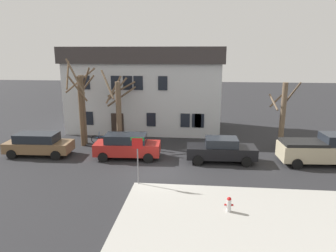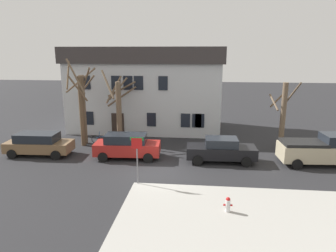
% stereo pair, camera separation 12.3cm
% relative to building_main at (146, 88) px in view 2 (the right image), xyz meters
% --- Properties ---
extents(ground_plane, '(120.00, 120.00, 0.00)m').
position_rel_building_main_xyz_m(ground_plane, '(2.69, -11.60, -3.98)').
color(ground_plane, '#262628').
extents(sidewalk_slab, '(11.53, 6.70, 0.12)m').
position_rel_building_main_xyz_m(sidewalk_slab, '(7.31, -16.73, -3.92)').
color(sidewalk_slab, '#A8A59E').
rests_on(sidewalk_slab, ground_plane).
extents(building_main, '(14.52, 7.18, 7.83)m').
position_rel_building_main_xyz_m(building_main, '(0.00, 0.00, 0.00)').
color(building_main, silver).
rests_on(building_main, ground_plane).
extents(tree_bare_near, '(2.65, 2.65, 6.92)m').
position_rel_building_main_xyz_m(tree_bare_near, '(-4.23, -5.75, -0.81)').
color(tree_bare_near, brown).
rests_on(tree_bare_near, ground_plane).
extents(tree_bare_mid, '(1.97, 1.96, 6.72)m').
position_rel_building_main_xyz_m(tree_bare_mid, '(-4.14, -6.38, -0.85)').
color(tree_bare_mid, brown).
rests_on(tree_bare_mid, ground_plane).
extents(tree_bare_far, '(2.61, 2.72, 6.01)m').
position_rel_building_main_xyz_m(tree_bare_far, '(-1.46, -5.10, -1.00)').
color(tree_bare_far, brown).
rests_on(tree_bare_far, ground_plane).
extents(tree_bare_end, '(2.10, 2.06, 5.24)m').
position_rel_building_main_xyz_m(tree_bare_end, '(11.60, -5.43, -1.22)').
color(tree_bare_end, brown).
rests_on(tree_bare_end, ground_plane).
extents(car_brown_wagon, '(4.78, 2.13, 1.67)m').
position_rel_building_main_xyz_m(car_brown_wagon, '(-6.46, -9.06, -3.10)').
color(car_brown_wagon, brown).
rests_on(car_brown_wagon, ground_plane).
extents(car_red_wagon, '(4.69, 2.13, 1.78)m').
position_rel_building_main_xyz_m(car_red_wagon, '(0.13, -9.01, -3.05)').
color(car_red_wagon, '#AD231E').
rests_on(car_red_wagon, ground_plane).
extents(car_black_sedan, '(4.76, 2.02, 1.70)m').
position_rel_building_main_xyz_m(car_black_sedan, '(6.73, -9.05, -3.13)').
color(car_black_sedan, black).
rests_on(car_black_sedan, ground_plane).
extents(pickup_truck_beige, '(5.42, 2.41, 2.10)m').
position_rel_building_main_xyz_m(pickup_truck_beige, '(13.37, -8.86, -2.96)').
color(pickup_truck_beige, '#C6B793').
rests_on(pickup_truck_beige, ground_plane).
extents(fire_hydrant, '(0.42, 0.22, 0.73)m').
position_rel_building_main_xyz_m(fire_hydrant, '(6.62, -16.13, -3.48)').
color(fire_hydrant, silver).
rests_on(fire_hydrant, sidewalk_slab).
extents(street_sign_pole, '(0.76, 0.07, 2.83)m').
position_rel_building_main_xyz_m(street_sign_pole, '(1.78, -13.44, -1.99)').
color(street_sign_pole, slate).
rests_on(street_sign_pole, ground_plane).
extents(bicycle_leaning, '(1.75, 0.17, 1.03)m').
position_rel_building_main_xyz_m(bicycle_leaning, '(-2.80, -5.71, -3.61)').
color(bicycle_leaning, black).
rests_on(bicycle_leaning, ground_plane).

